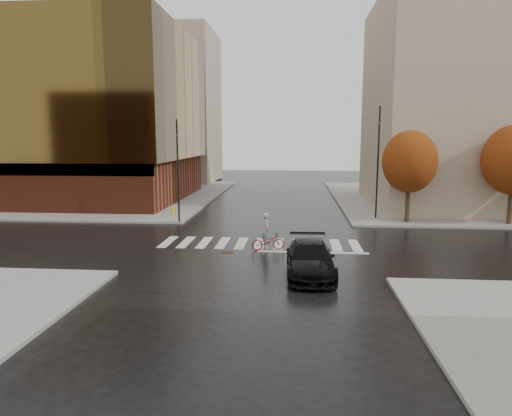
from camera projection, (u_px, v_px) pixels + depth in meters
The scene contains 14 objects.
ground at pixel (259, 246), 26.20m from camera, with size 120.00×120.00×0.00m, color black.
sidewalk_nw at pixel (79, 195), 48.63m from camera, with size 30.00×30.00×0.15m, color gray.
sidewalk_ne at pixel (487, 199), 45.09m from camera, with size 30.00×30.00×0.15m, color gray.
crosswalk at pixel (260, 244), 26.69m from camera, with size 12.00×3.00×0.01m, color silver.
office_glass at pixel (49, 115), 44.49m from camera, with size 27.00×19.00×16.00m.
building_ne_tan at pixel (467, 103), 40.09m from camera, with size 16.00×16.00×18.00m, color tan.
building_nw_far at pixel (164, 108), 62.41m from camera, with size 14.00×12.00×20.00m, color tan.
tree_ne_a at pixel (410, 162), 31.95m from camera, with size 3.80×3.80×6.50m.
sedan at pixel (310, 259), 20.56m from camera, with size 2.11×5.19×1.51m, color black.
cyclist at pixel (267, 237), 25.06m from camera, with size 1.95×1.16×2.10m.
traffic_light_nw at pixel (178, 164), 32.27m from camera, with size 0.22×0.20×7.25m.
traffic_light_ne at pixel (378, 153), 33.61m from camera, with size 0.22×0.24×8.27m.
fire_hydrant at pixel (173, 211), 35.14m from camera, with size 0.27×0.27×0.75m.
manhole at pixel (227, 252), 24.71m from camera, with size 0.66×0.66×0.01m, color #492D1A.
Camera 1 is at (2.00, -25.47, 6.18)m, focal length 32.00 mm.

